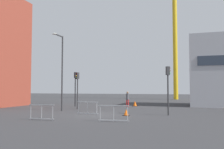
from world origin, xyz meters
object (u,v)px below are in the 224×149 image
object	(u,v)px
traffic_cone_on_verge	(135,104)
streetlamp_tall	(61,66)
traffic_light_median	(168,82)
pedestrian_walking	(128,98)
construction_crane	(174,16)
traffic_cone_by_barrier	(126,113)
traffic_light_verge	(77,84)
traffic_light_near	(75,84)

from	to	relation	value
traffic_cone_on_verge	streetlamp_tall	bearing A→B (deg)	-122.95
traffic_light_median	pedestrian_walking	bearing A→B (deg)	123.41
construction_crane	traffic_cone_on_verge	distance (m)	27.39
construction_crane	pedestrian_walking	bearing A→B (deg)	-100.93
pedestrian_walking	traffic_cone_by_barrier	xyz separation A→B (m)	(2.22, -9.44, -0.83)
pedestrian_walking	traffic_cone_by_barrier	size ratio (longest dim) A/B	3.50
traffic_light_median	traffic_cone_by_barrier	distance (m)	4.20
traffic_light_verge	traffic_cone_on_verge	xyz separation A→B (m)	(4.90, 6.06, -2.31)
construction_crane	pedestrian_walking	world-z (taller)	construction_crane
construction_crane	traffic_light_near	size ratio (longest dim) A/B	6.61
streetlamp_tall	traffic_light_verge	size ratio (longest dim) A/B	1.90
traffic_light_near	traffic_cone_on_verge	size ratio (longest dim) A/B	6.47
streetlamp_tall	traffic_light_near	size ratio (longest dim) A/B	1.78
traffic_light_median	traffic_light_verge	world-z (taller)	traffic_light_median
traffic_light_verge	traffic_light_near	xyz separation A→B (m)	(-1.91, 3.38, 0.17)
construction_crane	streetlamp_tall	xyz separation A→B (m)	(-9.19, -29.83, -12.73)
streetlamp_tall	traffic_cone_by_barrier	distance (m)	8.44
streetlamp_tall	traffic_cone_by_barrier	size ratio (longest dim) A/B	14.18
pedestrian_walking	traffic_cone_on_verge	bearing A→B (deg)	60.45
traffic_light_near	traffic_cone_on_verge	distance (m)	7.73
traffic_light_verge	traffic_cone_on_verge	bearing A→B (deg)	51.06
construction_crane	traffic_cone_by_barrier	world-z (taller)	construction_crane
traffic_light_verge	traffic_cone_by_barrier	bearing A→B (deg)	-35.00
traffic_cone_by_barrier	traffic_cone_on_verge	bearing A→B (deg)	98.41
traffic_light_near	pedestrian_walking	xyz separation A→B (m)	(6.16, 1.53, -1.71)
streetlamp_tall	traffic_light_near	world-z (taller)	streetlamp_tall
traffic_cone_by_barrier	traffic_cone_on_verge	world-z (taller)	traffic_cone_on_verge
traffic_light_median	traffic_light_near	distance (m)	13.38
construction_crane	traffic_light_verge	world-z (taller)	construction_crane
traffic_light_verge	pedestrian_walking	size ratio (longest dim) A/B	2.13
construction_crane	traffic_light_near	xyz separation A→B (m)	(-10.50, -24.02, -14.30)
streetlamp_tall	traffic_cone_on_verge	xyz separation A→B (m)	(5.51, 8.49, -4.05)
traffic_light_verge	pedestrian_walking	distance (m)	6.67
pedestrian_walking	traffic_cone_by_barrier	distance (m)	9.73
streetlamp_tall	traffic_cone_on_verge	world-z (taller)	streetlamp_tall
traffic_light_median	traffic_light_verge	distance (m)	10.23
construction_crane	traffic_light_verge	size ratio (longest dim) A/B	7.09
construction_crane	streetlamp_tall	distance (m)	33.71
construction_crane	pedestrian_walking	distance (m)	27.94
traffic_cone_on_verge	pedestrian_walking	bearing A→B (deg)	-119.55
traffic_light_near	pedestrian_walking	world-z (taller)	traffic_light_near
traffic_light_median	traffic_cone_on_verge	world-z (taller)	traffic_light_median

